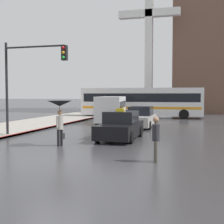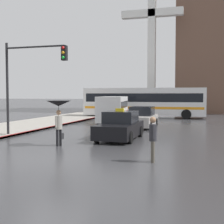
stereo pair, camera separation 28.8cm
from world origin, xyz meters
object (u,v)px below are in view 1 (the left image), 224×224
(pedestrian_with_umbrella, at_px, (60,109))
(traffic_light, at_px, (31,70))
(ambulance_van, at_px, (111,108))
(pedestrian_man, at_px, (156,136))
(taxi, at_px, (120,127))
(sedan_red, at_px, (141,118))
(city_bus, at_px, (141,101))
(monument_cross, at_px, (149,35))

(pedestrian_with_umbrella, height_order, traffic_light, traffic_light)
(pedestrian_with_umbrella, relative_size, traffic_light, 0.40)
(ambulance_van, xyz_separation_m, pedestrian_man, (5.70, -14.53, -0.31))
(pedestrian_man, distance_m, traffic_light, 9.30)
(taxi, xyz_separation_m, pedestrian_with_umbrella, (-2.17, -2.92, 1.05))
(sedan_red, xyz_separation_m, city_bus, (-1.64, 9.57, 1.03))
(city_bus, bearing_deg, traffic_light, -12.82)
(sedan_red, height_order, pedestrian_man, pedestrian_man)
(taxi, relative_size, traffic_light, 0.78)
(ambulance_van, xyz_separation_m, pedestrian_with_umbrella, (0.96, -12.28, 0.49))
(pedestrian_with_umbrella, relative_size, pedestrian_man, 1.31)
(city_bus, xyz_separation_m, pedestrian_man, (4.26, -21.10, -0.78))
(ambulance_van, bearing_deg, sedan_red, 127.88)
(pedestrian_man, bearing_deg, pedestrian_with_umbrella, -128.53)
(city_bus, relative_size, monument_cross, 0.73)
(city_bus, xyz_separation_m, monument_cross, (-0.28, 6.69, 8.04))
(traffic_light, bearing_deg, monument_cross, 82.54)
(pedestrian_man, bearing_deg, monument_cross, 176.16)
(taxi, bearing_deg, monument_cross, -85.02)
(sedan_red, relative_size, city_bus, 0.34)
(traffic_light, distance_m, monument_cross, 24.13)
(monument_cross, bearing_deg, pedestrian_man, -80.72)
(ambulance_van, xyz_separation_m, monument_cross, (1.15, 13.25, 8.51))
(taxi, height_order, sedan_red, taxi)
(ambulance_van, xyz_separation_m, traffic_light, (-1.88, -9.91, 2.50))
(ambulance_van, distance_m, pedestrian_man, 15.61)
(monument_cross, bearing_deg, city_bus, -87.57)
(ambulance_van, relative_size, city_bus, 0.45)
(taxi, bearing_deg, city_bus, -83.95)
(city_bus, xyz_separation_m, traffic_light, (-3.32, -16.48, 2.03))
(sedan_red, distance_m, pedestrian_man, 11.82)
(taxi, bearing_deg, pedestrian_man, 116.43)
(sedan_red, distance_m, city_bus, 9.77)
(taxi, height_order, monument_cross, monument_cross)
(taxi, height_order, ambulance_van, ambulance_van)
(city_bus, height_order, pedestrian_with_umbrella, city_bus)
(traffic_light, bearing_deg, city_bus, 78.62)
(pedestrian_man, height_order, traffic_light, traffic_light)
(ambulance_van, bearing_deg, pedestrian_man, 103.63)
(pedestrian_man, bearing_deg, taxi, -166.69)
(sedan_red, relative_size, monument_cross, 0.25)
(sedan_red, bearing_deg, ambulance_van, -44.34)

